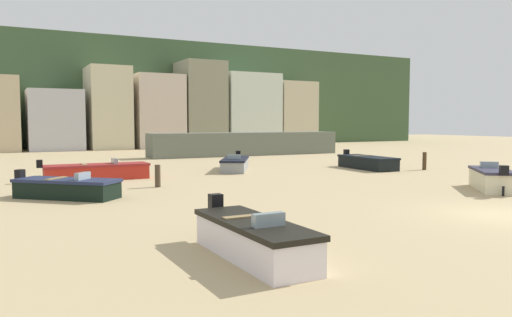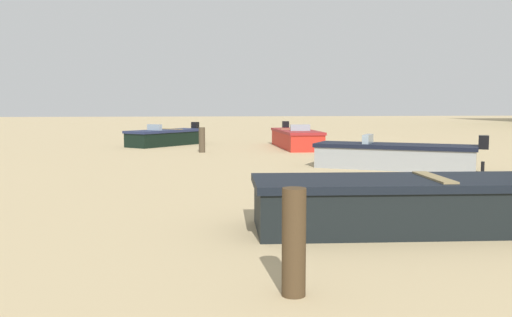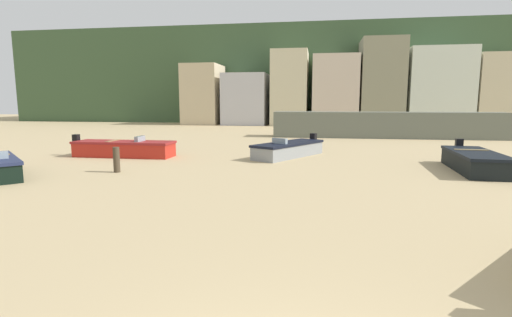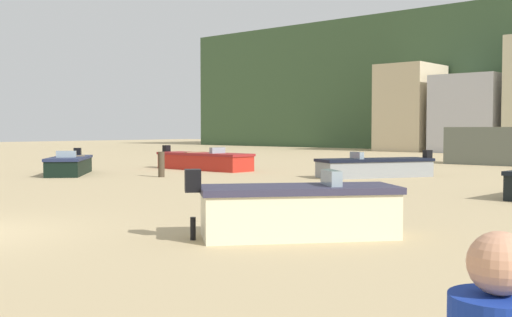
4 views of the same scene
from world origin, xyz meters
name	(u,v)px [view 4 (image 4 of 4)]	position (x,y,z in m)	size (l,w,h in m)	color
townhouse_far_left	(410,108)	(-14.71, 46.80, 3.84)	(4.58, 5.60, 7.67)	#C7B48F
townhouse_left	(472,114)	(-9.02, 46.75, 3.22)	(5.50, 5.51, 6.44)	#BABAC1
boat_black_1	(69,165)	(-12.04, 10.28, 0.40)	(4.02, 3.84, 1.09)	black
boat_cream_2	(298,211)	(5.03, 4.15, 0.48)	(3.33, 3.61, 1.26)	beige
boat_red_4	(204,161)	(-9.87, 16.30, 0.42)	(5.54, 1.57, 1.14)	red
boat_grey_5	(375,167)	(-1.26, 17.64, 0.39)	(3.66, 4.90, 1.08)	gray
mooring_post_near_water	(161,164)	(-7.88, 11.93, 0.52)	(0.26, 0.26, 1.04)	#453929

